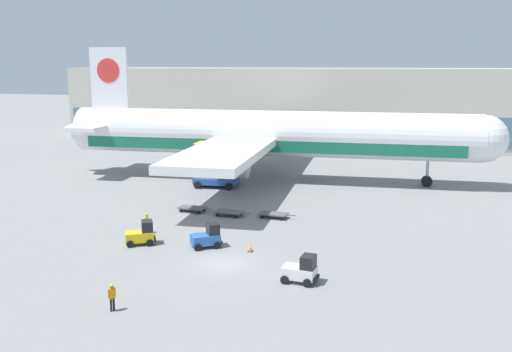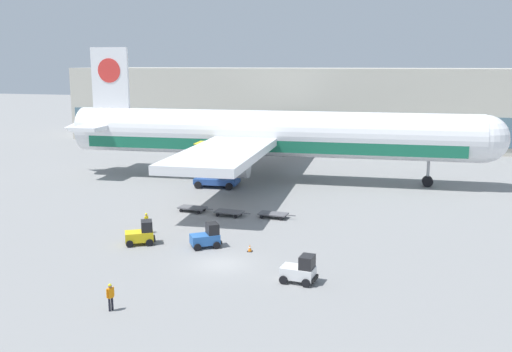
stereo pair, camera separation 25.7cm
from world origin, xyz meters
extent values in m
plane|color=gray|center=(0.00, 0.00, 0.00)|extent=(400.00, 400.00, 0.00)
cube|color=#BCB7A8|center=(-7.92, 69.36, 7.00)|extent=(90.00, 18.00, 14.00)
cube|color=slate|center=(-7.92, 60.26, 3.85)|extent=(88.20, 0.20, 4.90)
cylinder|color=white|center=(-4.53, 31.73, 6.10)|extent=(52.27, 9.32, 5.80)
cube|color=#196B4C|center=(-4.53, 31.73, 4.79)|extent=(48.12, 8.93, 1.45)
sphere|color=white|center=(21.41, 33.50, 6.10)|extent=(5.68, 5.68, 5.68)
cone|color=white|center=(-30.47, 29.96, 6.10)|extent=(6.74, 5.93, 5.51)
cube|color=white|center=(-26.32, 30.25, 13.00)|extent=(5.22, 0.79, 8.00)
cylinder|color=red|center=(-26.32, 30.25, 13.96)|extent=(3.23, 0.77, 3.20)
cube|color=white|center=(-27.36, 30.17, 6.68)|extent=(4.48, 13.21, 0.50)
cube|color=white|center=(-7.13, 31.55, 5.38)|extent=(11.25, 48.43, 0.90)
cylinder|color=#9EA0A5|center=(-6.44, 21.50, 3.58)|extent=(4.38, 3.08, 2.80)
cylinder|color=#9EA0A5|center=(-7.81, 41.61, 3.58)|extent=(4.38, 3.08, 2.80)
cylinder|color=#9EA0A5|center=(15.18, 33.08, 2.65)|extent=(0.36, 0.36, 4.00)
cylinder|color=black|center=(15.18, 33.08, 0.65)|extent=(1.36, 0.99, 1.30)
cylinder|color=#9EA0A5|center=(-8.46, 28.26, 2.65)|extent=(0.36, 0.36, 4.00)
cylinder|color=black|center=(-8.46, 28.26, 0.65)|extent=(1.36, 0.99, 1.30)
cylinder|color=#9EA0A5|center=(-8.90, 34.64, 2.65)|extent=(0.36, 0.36, 4.00)
cylinder|color=black|center=(-8.90, 34.64, 0.65)|extent=(1.36, 0.99, 1.30)
cube|color=#284C99|center=(-9.65, 25.73, 0.80)|extent=(5.39, 3.35, 0.70)
cube|color=#B2B2B7|center=(-9.65, 25.73, 4.86)|extent=(5.12, 3.18, 0.30)
cube|color=yellow|center=(-9.65, 25.73, 5.41)|extent=(5.12, 3.18, 0.08)
cube|color=#284C99|center=(-9.65, 25.73, 3.01)|extent=(4.27, 0.45, 3.83)
cube|color=#284C99|center=(-9.65, 25.73, 3.01)|extent=(4.27, 0.45, 3.83)
cylinder|color=black|center=(-7.81, 27.36, 0.45)|extent=(0.92, 0.42, 0.90)
cylinder|color=black|center=(-7.60, 24.37, 0.45)|extent=(0.92, 0.42, 0.90)
cylinder|color=black|center=(-11.70, 27.10, 0.45)|extent=(0.92, 0.42, 0.90)
cylinder|color=black|center=(-11.50, 24.11, 0.45)|extent=(0.92, 0.42, 0.90)
cube|color=silver|center=(6.34, -1.92, 0.70)|extent=(2.42, 1.61, 0.80)
cube|color=black|center=(6.99, -1.98, 1.55)|extent=(1.01, 1.32, 0.90)
cube|color=black|center=(7.57, -2.03, 0.42)|extent=(0.28, 1.27, 0.24)
cylinder|color=black|center=(7.21, -1.30, 0.30)|extent=(0.62, 0.29, 0.60)
cylinder|color=black|center=(7.08, -2.69, 0.30)|extent=(0.62, 0.29, 0.60)
cylinder|color=black|center=(5.61, -1.15, 0.30)|extent=(0.62, 0.29, 0.60)
cylinder|color=black|center=(5.48, -2.54, 0.30)|extent=(0.62, 0.29, 0.60)
cube|color=#2D66B7|center=(-2.61, 3.42, 0.70)|extent=(2.69, 2.47, 0.80)
cube|color=black|center=(-2.08, 3.79, 1.55)|extent=(1.45, 1.53, 0.90)
cube|color=black|center=(-1.61, 4.13, 0.42)|extent=(0.86, 1.12, 0.24)
cylinder|color=black|center=(-2.36, 4.45, 0.30)|extent=(0.63, 0.54, 0.60)
cylinder|color=black|center=(-1.55, 3.31, 0.30)|extent=(0.63, 0.54, 0.60)
cylinder|color=black|center=(-3.67, 3.52, 0.30)|extent=(0.63, 0.54, 0.60)
cylinder|color=black|center=(-2.86, 2.38, 0.30)|extent=(0.63, 0.54, 0.60)
cube|color=yellow|center=(-8.20, 2.64, 0.70)|extent=(2.69, 2.35, 0.80)
cube|color=black|center=(-7.63, 2.96, 1.55)|extent=(1.39, 1.52, 0.90)
cube|color=black|center=(-7.12, 3.25, 0.42)|extent=(0.76, 1.18, 0.24)
cylinder|color=black|center=(-7.84, 3.65, 0.30)|extent=(0.64, 0.50, 0.60)
cylinder|color=black|center=(-7.15, 2.43, 0.30)|extent=(0.64, 0.50, 0.60)
cylinder|color=black|center=(-9.24, 2.86, 0.30)|extent=(0.64, 0.50, 0.60)
cylinder|color=black|center=(-8.56, 1.64, 0.30)|extent=(0.64, 0.50, 0.60)
cube|color=#56565B|center=(-8.00, 13.84, 0.42)|extent=(2.91, 1.71, 0.12)
cube|color=#56565B|center=(-6.15, 13.70, 0.42)|extent=(0.90, 0.15, 0.08)
cylinder|color=black|center=(-6.97, 14.40, 0.18)|extent=(0.37, 0.17, 0.36)
cylinder|color=black|center=(-7.07, 13.13, 0.18)|extent=(0.37, 0.17, 0.36)
cylinder|color=black|center=(-8.92, 14.55, 0.18)|extent=(0.37, 0.17, 0.36)
cylinder|color=black|center=(-9.02, 13.28, 0.18)|extent=(0.37, 0.17, 0.36)
cube|color=#56565B|center=(-3.87, 13.33, 0.42)|extent=(2.91, 1.71, 0.12)
cube|color=#56565B|center=(-2.03, 13.19, 0.42)|extent=(0.90, 0.15, 0.08)
cylinder|color=black|center=(-2.85, 13.89, 0.18)|extent=(0.37, 0.17, 0.36)
cylinder|color=black|center=(-2.94, 12.62, 0.18)|extent=(0.37, 0.17, 0.36)
cylinder|color=black|center=(-4.80, 14.04, 0.18)|extent=(0.37, 0.17, 0.36)
cylinder|color=black|center=(-4.90, 12.77, 0.18)|extent=(0.37, 0.17, 0.36)
cube|color=#56565B|center=(0.53, 13.79, 0.42)|extent=(2.91, 1.71, 0.12)
cube|color=#56565B|center=(2.38, 13.65, 0.42)|extent=(0.90, 0.15, 0.08)
cylinder|color=black|center=(1.56, 14.35, 0.18)|extent=(0.37, 0.17, 0.36)
cylinder|color=black|center=(1.46, 13.08, 0.18)|extent=(0.37, 0.17, 0.36)
cylinder|color=black|center=(-0.39, 14.50, 0.18)|extent=(0.37, 0.17, 0.36)
cylinder|color=black|center=(-0.49, 13.23, 0.18)|extent=(0.37, 0.17, 0.36)
cylinder|color=black|center=(-3.67, -9.58, 0.42)|extent=(0.14, 0.14, 0.84)
cylinder|color=black|center=(-3.75, -9.77, 0.42)|extent=(0.14, 0.14, 0.84)
cube|color=orange|center=(-3.71, -9.67, 1.16)|extent=(0.35, 0.42, 0.63)
cylinder|color=orange|center=(-3.62, -9.46, 1.19)|extent=(0.09, 0.09, 0.57)
cylinder|color=orange|center=(-3.81, -9.89, 1.19)|extent=(0.09, 0.09, 0.57)
sphere|color=#846047|center=(-3.71, -9.67, 1.59)|extent=(0.23, 0.23, 0.23)
sphere|color=yellow|center=(-3.71, -9.67, 1.65)|extent=(0.22, 0.22, 0.22)
cylinder|color=black|center=(-9.07, 5.63, 0.44)|extent=(0.14, 0.14, 0.88)
cylinder|color=black|center=(-9.07, 5.83, 0.44)|extent=(0.14, 0.14, 0.88)
cube|color=yellow|center=(-9.07, 5.73, 1.21)|extent=(0.22, 0.36, 0.66)
cylinder|color=yellow|center=(-9.07, 5.49, 1.25)|extent=(0.09, 0.09, 0.60)
cylinder|color=yellow|center=(-9.07, 5.97, 1.25)|extent=(0.09, 0.09, 0.60)
sphere|color=tan|center=(-9.07, 5.73, 1.67)|extent=(0.24, 0.24, 0.24)
sphere|color=yellow|center=(-9.07, 5.73, 1.73)|extent=(0.23, 0.23, 0.23)
cube|color=black|center=(1.27, 3.40, 0.02)|extent=(0.40, 0.40, 0.04)
cone|color=orange|center=(1.27, 3.40, 0.31)|extent=(0.32, 0.32, 0.55)
cylinder|color=white|center=(1.27, 3.40, 0.34)|extent=(0.19, 0.19, 0.08)
camera|label=1|loc=(13.68, -38.71, 14.95)|focal=40.00mm
camera|label=2|loc=(13.93, -38.64, 14.95)|focal=40.00mm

